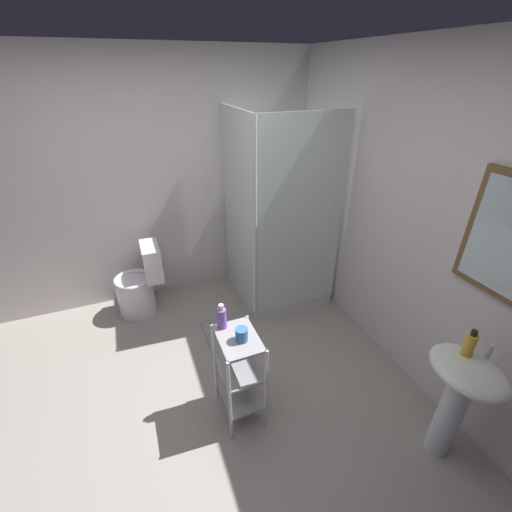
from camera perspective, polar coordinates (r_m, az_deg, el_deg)
name	(u,v)px	position (r m, az deg, el deg)	size (l,w,h in m)	color
ground_plane	(193,421)	(2.84, -10.60, -25.74)	(4.20, 4.20, 0.02)	gray
wall_back	(425,229)	(2.79, 26.73, 4.03)	(4.20, 0.14, 2.50)	silver
wall_left	(142,186)	(3.66, -18.74, 11.14)	(0.10, 4.20, 2.50)	silver
shower_stall	(273,261)	(3.66, 2.95, -0.79)	(0.92, 0.92, 2.00)	white
pedestal_sink	(460,390)	(2.54, 31.23, -18.87)	(0.46, 0.37, 0.81)	white
sink_faucet	(489,351)	(2.44, 34.77, -13.11)	(0.03, 0.03, 0.10)	silver
toilet	(140,286)	(3.71, -19.05, -4.85)	(0.37, 0.49, 0.76)	white
storage_cart	(239,370)	(2.51, -2.84, -18.69)	(0.38, 0.28, 0.74)	silver
hand_soap_bottle	(470,344)	(2.38, 32.44, -12.47)	(0.06, 0.06, 0.18)	gold
conditioner_bottle_purple	(222,318)	(2.32, -5.82, -10.33)	(0.07, 0.07, 0.19)	#814FAC
rinse_cup	(242,335)	(2.24, -2.45, -13.13)	(0.08, 0.08, 0.09)	#3870B2
bath_mat	(227,336)	(3.39, -4.89, -13.28)	(0.60, 0.40, 0.02)	gray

